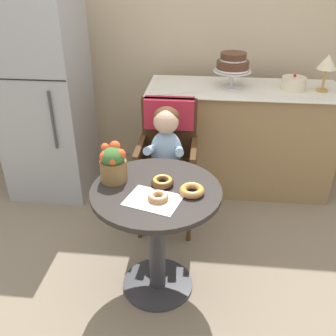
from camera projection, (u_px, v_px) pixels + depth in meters
ground_plane at (158, 285)px, 2.41m from camera, size 8.00×8.00×0.00m
back_wall at (182, 18)px, 3.36m from camera, size 4.80×0.10×2.70m
cafe_table at (157, 220)px, 2.16m from camera, size 0.72×0.72×0.72m
wicker_chair at (168, 144)px, 2.73m from camera, size 0.42×0.45×0.95m
seated_child at (166, 149)px, 2.58m from camera, size 0.27×0.32×0.73m
paper_napkin at (153, 200)px, 1.96m from camera, size 0.32×0.28×0.00m
donut_front at (158, 197)px, 1.95m from camera, size 0.11×0.11×0.04m
donut_mid at (162, 182)px, 2.08m from camera, size 0.12×0.12×0.04m
donut_side at (192, 190)px, 2.01m from camera, size 0.13×0.13×0.04m
flower_vase at (113, 163)px, 2.09m from camera, size 0.15×0.15×0.22m
display_counter at (239, 138)px, 3.27m from camera, size 1.56×0.62×0.90m
tiered_cake_stand at (233, 64)px, 2.97m from camera, size 0.30×0.30×0.28m
round_layer_cake at (294, 83)px, 2.98m from camera, size 0.19×0.19×0.13m
table_lamp at (327, 64)px, 2.87m from camera, size 0.15×0.15×0.28m
refrigerator at (44, 95)px, 3.04m from camera, size 0.64×0.63×1.70m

